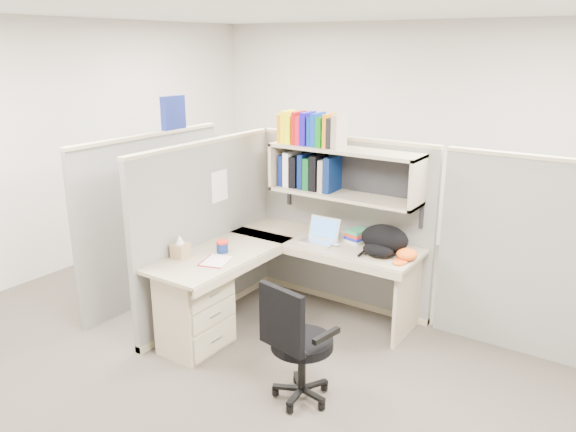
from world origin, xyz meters
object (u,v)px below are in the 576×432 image
Objects in this scene: backpack at (382,241)px; task_chair at (298,361)px; desk at (231,292)px; laptop at (319,231)px; snack_canister at (222,246)px.

backpack is 1.34m from task_chair.
desk is 0.95m from laptop.
desk is 0.39m from snack_canister.
task_chair is at bearing -23.94° from desk.
backpack is (0.98, 0.81, 0.41)m from desk.
laptop is at bearing 63.70° from desk.
backpack is at bearing 39.74° from desk.
backpack is at bearing 88.29° from task_chair.
laptop is at bearing 50.89° from snack_canister.
desk is at bearing -116.79° from laptop.
backpack is (0.59, 0.04, 0.01)m from laptop.
backpack reaches higher than desk.
laptop is 0.59m from backpack.
snack_canister reaches higher than desk.
laptop reaches higher than snack_canister.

